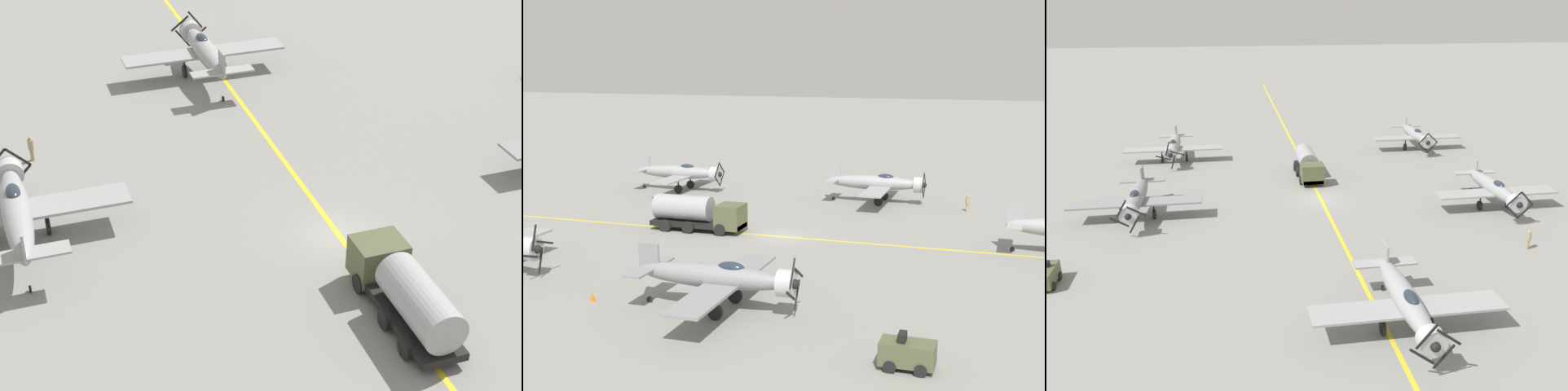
{
  "view_description": "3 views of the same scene",
  "coord_description": "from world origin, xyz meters",
  "views": [
    {
      "loc": [
        -16.44,
        -35.38,
        26.41
      ],
      "look_at": [
        -3.93,
        1.51,
        2.4
      ],
      "focal_mm": 60.0,
      "sensor_mm": 36.0,
      "label": 1
    },
    {
      "loc": [
        54.65,
        18.19,
        14.49
      ],
      "look_at": [
        1.84,
        0.86,
        3.82
      ],
      "focal_mm": 50.0,
      "sensor_mm": 36.0,
      "label": 2
    },
    {
      "loc": [
        8.94,
        47.85,
        18.9
      ],
      "look_at": [
        1.85,
        2.78,
        1.56
      ],
      "focal_mm": 35.0,
      "sensor_mm": 36.0,
      "label": 3
    }
  ],
  "objects": [
    {
      "name": "ground_plane",
      "position": [
        0.0,
        0.0,
        0.0
      ],
      "size": [
        400.0,
        400.0,
        0.0
      ],
      "primitive_type": "plane",
      "color": "gray"
    },
    {
      "name": "taxiway_stripe",
      "position": [
        0.0,
        0.0,
        0.0
      ],
      "size": [
        0.3,
        160.0,
        0.01
      ],
      "primitive_type": "cube",
      "color": "yellow",
      "rests_on": "ground"
    },
    {
      "name": "airplane_far_center",
      "position": [
        -1.12,
        22.62,
        2.01
      ],
      "size": [
        12.0,
        9.98,
        3.65
      ],
      "rotation": [
        0.0,
        0.0,
        0.04
      ],
      "color": "#96999B",
      "rests_on": "ground"
    },
    {
      "name": "airplane_mid_left",
      "position": [
        -16.26,
        4.84,
        2.01
      ],
      "size": [
        12.0,
        9.98,
        3.65
      ],
      "rotation": [
        0.0,
        0.0,
        0.04
      ],
      "color": "#95989A",
      "rests_on": "ground"
    },
    {
      "name": "fuel_tanker",
      "position": [
        0.16,
        -7.29,
        1.51
      ],
      "size": [
        2.67,
        8.0,
        2.98
      ],
      "color": "black",
      "rests_on": "ground"
    },
    {
      "name": "ground_crew_walking",
      "position": [
        -14.7,
        13.71,
        0.89
      ],
      "size": [
        0.36,
        0.36,
        1.64
      ],
      "color": "tan",
      "rests_on": "ground"
    }
  ]
}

